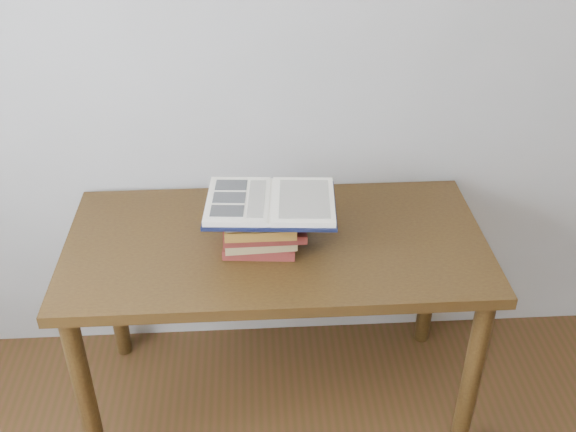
{
  "coord_description": "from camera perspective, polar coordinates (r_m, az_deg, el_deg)",
  "views": [
    {
      "loc": [
        -0.12,
        -0.37,
        1.96
      ],
      "look_at": [
        -0.02,
        1.26,
        0.88
      ],
      "focal_mm": 42.0,
      "sensor_mm": 36.0,
      "label": 1
    }
  ],
  "objects": [
    {
      "name": "room_shell",
      "position": [
        0.51,
        2.22,
        -7.27
      ],
      "size": [
        3.54,
        3.54,
        2.62
      ],
      "color": "#B5B1AC",
      "rests_on": "ground"
    },
    {
      "name": "desk",
      "position": [
        2.21,
        -1.0,
        -4.09
      ],
      "size": [
        1.34,
        0.67,
        0.72
      ],
      "color": "#422D10",
      "rests_on": "ground"
    },
    {
      "name": "book_stack",
      "position": [
        2.07,
        -2.3,
        -1.13
      ],
      "size": [
        0.26,
        0.18,
        0.15
      ],
      "color": "maroon",
      "rests_on": "desk"
    },
    {
      "name": "open_book",
      "position": [
        2.03,
        -1.47,
        1.15
      ],
      "size": [
        0.41,
        0.3,
        0.03
      ],
      "rotation": [
        0.0,
        0.0,
        -0.07
      ],
      "color": "black",
      "rests_on": "book_stack"
    }
  ]
}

